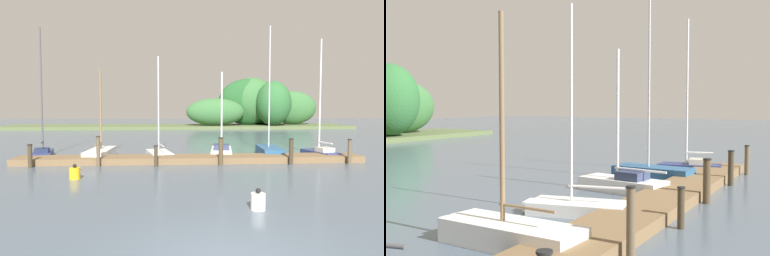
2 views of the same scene
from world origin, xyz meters
The scene contains 16 objects.
dock_pier centered at (0.00, 12.44, 0.17)m, with size 19.11×1.80×0.35m.
far_shore centered at (10.16, 43.52, 2.98)m, with size 48.75×8.50×7.37m.
sailboat_0 centered at (-8.90, 14.77, 0.41)m, with size 1.77×3.47×7.83m.
sailboat_1 centered at (-5.30, 14.18, 0.35)m, with size 1.39×3.79×5.32m.
sailboat_2 centered at (-1.85, 14.37, 0.26)m, with size 1.81×3.22×6.13m.
sailboat_3 centered at (2.03, 14.59, 0.35)m, with size 1.70×3.63×5.23m.
sailboat_4 centered at (5.03, 14.56, 0.38)m, with size 1.47×3.59×8.08m.
sailboat_5 centered at (7.98, 13.73, 0.37)m, with size 1.65×3.07×7.16m.
mooring_piling_0 centered at (-8.25, 11.20, 0.60)m, with size 0.25×0.25×1.20m.
mooring_piling_1 centered at (-4.88, 11.30, 0.79)m, with size 0.21×0.21×1.57m.
mooring_piling_2 centered at (-1.91, 11.14, 0.56)m, with size 0.21×0.21×1.10m.
mooring_piling_3 centered at (1.50, 11.32, 0.74)m, with size 0.28×0.28×1.47m.
mooring_piling_4 centered at (5.29, 11.30, 0.70)m, with size 0.25×0.25×1.40m.
mooring_piling_5 centered at (8.48, 11.23, 0.68)m, with size 0.23×0.23×1.35m.
channel_buoy_0 centered at (1.45, 3.41, 0.26)m, with size 0.45×0.45×0.65m.
channel_buoy_1 centered at (-5.26, 8.26, 0.26)m, with size 0.46×0.46×0.65m.
Camera 1 is at (-1.21, -6.71, 3.12)m, focal length 32.45 mm.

